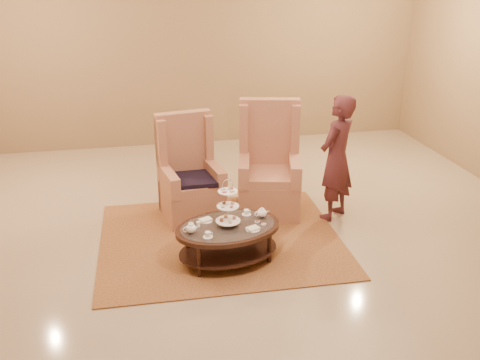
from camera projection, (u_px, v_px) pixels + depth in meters
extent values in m
plane|color=tan|center=(237.00, 250.00, 6.05)|extent=(8.00, 8.00, 0.00)
cube|color=white|center=(237.00, 250.00, 6.05)|extent=(8.00, 8.00, 0.02)
cube|color=#977852|center=(191.00, 43.00, 9.02)|extent=(8.00, 0.04, 3.50)
cube|color=#9F6D38|center=(220.00, 239.00, 6.27)|extent=(2.82, 2.36, 0.01)
cylinder|color=black|center=(199.00, 262.00, 5.45)|extent=(0.05, 0.05, 0.38)
cylinder|color=black|center=(269.00, 247.00, 5.72)|extent=(0.05, 0.05, 0.38)
cylinder|color=black|center=(188.00, 243.00, 5.80)|extent=(0.05, 0.05, 0.38)
cylinder|color=black|center=(254.00, 231.00, 6.08)|extent=(0.05, 0.05, 0.38)
cylinder|color=silver|center=(228.00, 205.00, 5.58)|extent=(0.01, 0.01, 0.47)
torus|color=silver|center=(228.00, 185.00, 5.49)|extent=(0.12, 0.03, 0.12)
cylinder|color=white|center=(228.00, 221.00, 5.65)|extent=(0.31, 0.31, 0.01)
cylinder|color=white|center=(228.00, 206.00, 5.59)|extent=(0.27, 0.27, 0.01)
cylinder|color=white|center=(228.00, 191.00, 5.52)|extent=(0.24, 0.24, 0.01)
cylinder|color=#B35C63|center=(234.00, 218.00, 5.67)|extent=(0.04, 0.04, 0.03)
cylinder|color=tan|center=(226.00, 216.00, 5.70)|extent=(0.04, 0.04, 0.03)
cylinder|color=brown|center=(222.00, 220.00, 5.62)|extent=(0.04, 0.04, 0.03)
cylinder|color=beige|center=(230.00, 222.00, 5.58)|extent=(0.04, 0.04, 0.03)
ellipsoid|color=tan|center=(233.00, 203.00, 5.62)|extent=(0.05, 0.05, 0.03)
ellipsoid|color=brown|center=(224.00, 203.00, 5.63)|extent=(0.05, 0.05, 0.03)
ellipsoid|color=beige|center=(223.00, 206.00, 5.54)|extent=(0.05, 0.05, 0.03)
ellipsoid|color=#B35C63|center=(232.00, 207.00, 5.53)|extent=(0.05, 0.05, 0.03)
cube|color=brown|center=(231.00, 188.00, 5.56)|extent=(0.05, 0.04, 0.02)
cube|color=beige|center=(223.00, 189.00, 5.55)|extent=(0.05, 0.04, 0.02)
cube|color=#B35C63|center=(224.00, 192.00, 5.47)|extent=(0.05, 0.04, 0.02)
cube|color=tan|center=(232.00, 191.00, 5.49)|extent=(0.05, 0.04, 0.02)
ellipsoid|color=white|center=(191.00, 228.00, 5.49)|extent=(0.13, 0.13, 0.09)
cylinder|color=white|center=(191.00, 224.00, 5.48)|extent=(0.06, 0.06, 0.01)
sphere|color=white|center=(191.00, 223.00, 5.47)|extent=(0.02, 0.02, 0.02)
cone|color=white|center=(198.00, 227.00, 5.52)|extent=(0.07, 0.03, 0.05)
torus|color=white|center=(186.00, 229.00, 5.47)|extent=(0.06, 0.02, 0.06)
ellipsoid|color=white|center=(262.00, 213.00, 5.83)|extent=(0.13, 0.13, 0.09)
cylinder|color=white|center=(262.00, 209.00, 5.82)|extent=(0.06, 0.06, 0.01)
sphere|color=white|center=(262.00, 208.00, 5.81)|extent=(0.02, 0.02, 0.02)
cone|color=white|center=(268.00, 212.00, 5.86)|extent=(0.07, 0.03, 0.05)
torus|color=white|center=(257.00, 214.00, 5.81)|extent=(0.06, 0.02, 0.06)
cylinder|color=white|center=(208.00, 237.00, 5.43)|extent=(0.12, 0.12, 0.01)
cylinder|color=white|center=(208.00, 234.00, 5.42)|extent=(0.07, 0.07, 0.05)
torus|color=white|center=(211.00, 234.00, 5.43)|extent=(0.03, 0.01, 0.03)
cylinder|color=white|center=(246.00, 214.00, 5.91)|extent=(0.12, 0.12, 0.01)
cylinder|color=white|center=(246.00, 212.00, 5.90)|extent=(0.07, 0.07, 0.05)
torus|color=white|center=(249.00, 211.00, 5.91)|extent=(0.03, 0.01, 0.03)
cylinder|color=white|center=(206.00, 221.00, 5.77)|extent=(0.17, 0.17, 0.01)
cube|color=beige|center=(206.00, 220.00, 5.76)|extent=(0.16, 0.14, 0.02)
cylinder|color=white|center=(253.00, 229.00, 5.58)|extent=(0.17, 0.17, 0.01)
cube|color=beige|center=(253.00, 228.00, 5.57)|extent=(0.16, 0.14, 0.02)
cylinder|color=white|center=(198.00, 224.00, 5.64)|extent=(0.05, 0.05, 0.06)
cylinder|color=white|center=(264.00, 224.00, 5.68)|extent=(0.06, 0.06, 0.01)
cylinder|color=#B35C63|center=(264.00, 224.00, 5.67)|extent=(0.04, 0.04, 0.01)
cylinder|color=white|center=(257.00, 222.00, 5.74)|extent=(0.06, 0.06, 0.01)
cylinder|color=brown|center=(257.00, 221.00, 5.73)|extent=(0.04, 0.04, 0.01)
cylinder|color=white|center=(191.00, 224.00, 5.69)|extent=(0.06, 0.06, 0.01)
cylinder|color=beige|center=(191.00, 223.00, 5.69)|extent=(0.04, 0.04, 0.01)
cube|color=#B87656|center=(192.00, 202.00, 6.76)|extent=(0.81, 0.81, 0.42)
cube|color=#B87656|center=(193.00, 184.00, 6.61)|extent=(0.69, 0.69, 0.10)
cube|color=#B87656|center=(185.00, 162.00, 6.84)|extent=(0.72, 0.26, 1.31)
cube|color=#B87656|center=(161.00, 143.00, 6.59)|extent=(0.14, 0.23, 0.60)
cube|color=#B87656|center=(207.00, 137.00, 6.79)|extent=(0.14, 0.23, 0.60)
cube|color=#B87656|center=(169.00, 181.00, 6.49)|extent=(0.23, 0.64, 0.26)
cube|color=#B87656|center=(215.00, 175.00, 6.68)|extent=(0.23, 0.64, 0.26)
cube|color=black|center=(193.00, 180.00, 6.56)|extent=(0.57, 0.52, 0.06)
cube|color=#B87656|center=(269.00, 195.00, 6.91)|extent=(0.92, 0.92, 0.46)
cube|color=#B87656|center=(269.00, 176.00, 6.75)|extent=(0.78, 0.78, 0.11)
cube|color=#B87656|center=(269.00, 152.00, 7.02)|extent=(0.78, 0.32, 1.42)
cube|color=#B87656|center=(244.00, 129.00, 6.86)|extent=(0.16, 0.26, 0.66)
cube|color=#B87656|center=(295.00, 129.00, 6.84)|extent=(0.16, 0.26, 0.66)
cube|color=#B87656|center=(244.00, 169.00, 6.72)|extent=(0.28, 0.70, 0.28)
cube|color=#B87656|center=(295.00, 170.00, 6.71)|extent=(0.28, 0.70, 0.28)
imported|color=#4E2126|center=(336.00, 158.00, 6.55)|extent=(0.69, 0.66, 1.59)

